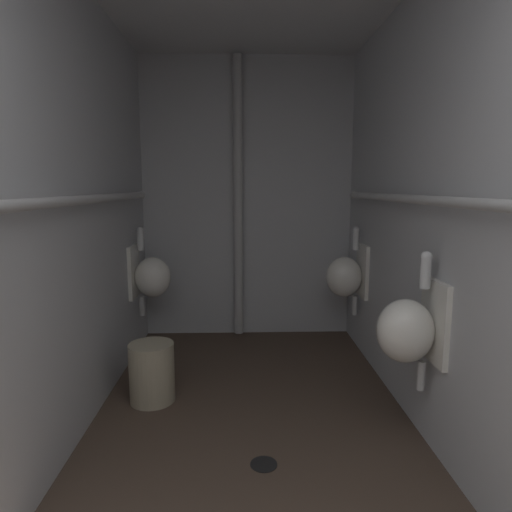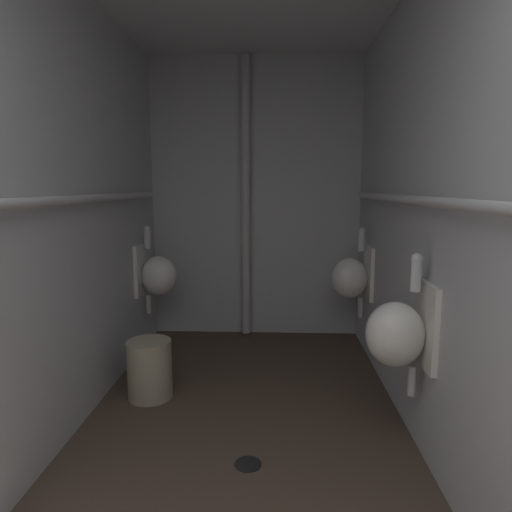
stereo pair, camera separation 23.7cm
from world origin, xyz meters
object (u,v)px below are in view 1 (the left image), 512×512
urinal_right_mid (409,329)px  waste_bin (152,372)px  urinal_right_far (347,275)px  urinal_left_mid (150,276)px  floor_drain (264,464)px  standpipe_back_wall (238,200)px

urinal_right_mid → waste_bin: (-1.48, 0.58, -0.48)m
urinal_right_mid → urinal_right_far: bearing=90.0°
urinal_left_mid → waste_bin: urinal_left_mid is taller
waste_bin → urinal_left_mid: bearing=101.1°
urinal_right_far → waste_bin: urinal_right_far is taller
urinal_right_far → waste_bin: 1.77m
urinal_right_far → floor_drain: 1.86m
urinal_right_far → waste_bin: size_ratio=1.91×
urinal_right_far → standpipe_back_wall: size_ratio=0.30×
urinal_left_mid → waste_bin: 1.01m
standpipe_back_wall → floor_drain: standpipe_back_wall is taller
urinal_right_mid → standpipe_back_wall: 2.18m
urinal_right_far → standpipe_back_wall: standpipe_back_wall is taller
urinal_left_mid → floor_drain: 1.93m
floor_drain → waste_bin: bearing=134.6°
urinal_left_mid → urinal_right_mid: 2.20m
urinal_left_mid → urinal_right_far: size_ratio=1.00×
urinal_left_mid → urinal_right_far: (1.65, -0.04, 0.00)m
urinal_right_mid → standpipe_back_wall: size_ratio=0.30×
urinal_left_mid → floor_drain: urinal_left_mid is taller
urinal_right_mid → urinal_right_far: 1.41m
urinal_right_mid → waste_bin: bearing=158.6°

